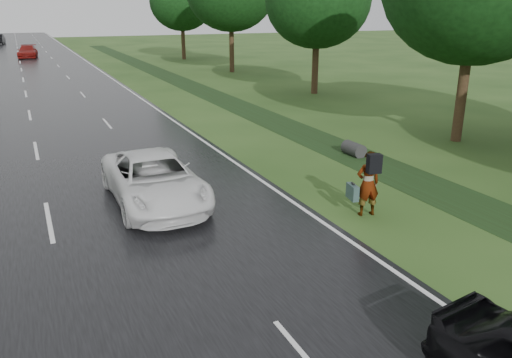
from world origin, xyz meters
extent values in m
cube|color=black|center=(0.00, 45.00, 0.02)|extent=(14.00, 180.00, 0.04)
cube|color=silver|center=(6.75, 45.00, 0.04)|extent=(0.12, 180.00, 0.01)
cube|color=silver|center=(0.00, 45.00, 0.04)|extent=(0.12, 180.00, 0.01)
cube|color=black|center=(11.50, 20.00, 0.00)|extent=(2.20, 120.00, 0.01)
cylinder|color=#2D2D2D|center=(11.50, 10.00, 0.25)|extent=(0.56, 1.00, 0.56)
cylinder|color=#3A2417|center=(17.00, 10.00, 1.92)|extent=(0.44, 0.44, 3.84)
cylinder|color=#3A2417|center=(18.20, 24.00, 1.76)|extent=(0.44, 0.44, 3.52)
ellipsoid|color=black|center=(18.20, 24.00, 6.14)|extent=(7.00, 7.00, 6.30)
cylinder|color=#3A2417|center=(17.80, 38.00, 2.08)|extent=(0.44, 0.44, 4.16)
cylinder|color=#3A2417|center=(17.50, 52.00, 1.84)|extent=(0.44, 0.44, 3.68)
ellipsoid|color=black|center=(17.50, 52.00, 6.38)|extent=(7.20, 7.20, 6.48)
imported|color=#A5998C|center=(8.20, 4.79, 0.94)|extent=(0.76, 0.57, 1.88)
cube|color=black|center=(8.15, 4.52, 1.60)|extent=(0.41, 0.29, 0.53)
cube|color=#324847|center=(7.83, 4.97, 0.69)|extent=(0.27, 0.55, 0.43)
cube|color=black|center=(7.83, 4.97, 0.94)|extent=(0.08, 0.18, 0.04)
imported|color=white|center=(3.00, 8.15, 0.77)|extent=(2.42, 5.23, 1.45)
imported|color=maroon|center=(1.00, 61.26, 0.76)|extent=(2.54, 5.18, 1.45)
camera|label=1|loc=(-0.17, -5.75, 5.54)|focal=35.00mm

